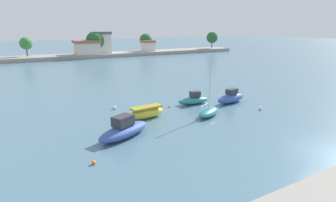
# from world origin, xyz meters

# --- Properties ---
(ground_plane) EXTENTS (400.00, 400.00, 0.00)m
(ground_plane) POSITION_xyz_m (0.00, 0.00, 0.00)
(ground_plane) COLOR slate
(moored_boat_0) EXTENTS (5.60, 3.83, 1.89)m
(moored_boat_0) POSITION_xyz_m (-11.75, 10.12, 0.65)
(moored_boat_0) COLOR #3856A8
(moored_boat_0) RESTS_ON ground
(moored_boat_1) EXTENTS (4.13, 1.74, 1.23)m
(moored_boat_1) POSITION_xyz_m (-7.94, 13.71, 0.59)
(moored_boat_1) COLOR yellow
(moored_boat_1) RESTS_ON ground
(moored_boat_2) EXTENTS (3.81, 2.86, 5.79)m
(moored_boat_2) POSITION_xyz_m (-2.05, 11.13, 0.44)
(moored_boat_2) COLOR teal
(moored_boat_2) RESTS_ON ground
(moored_boat_3) EXTENTS (4.04, 1.74, 1.53)m
(moored_boat_3) POSITION_xyz_m (-0.72, 15.75, 0.52)
(moored_boat_3) COLOR teal
(moored_boat_3) RESTS_ON ground
(moored_boat_4) EXTENTS (4.61, 2.10, 1.71)m
(moored_boat_4) POSITION_xyz_m (3.53, 13.95, 0.64)
(moored_boat_4) COLOR #3856A8
(moored_boat_4) RESTS_ON ground
(mooring_buoy_0) EXTENTS (0.29, 0.29, 0.29)m
(mooring_buoy_0) POSITION_xyz_m (-15.31, 6.62, 0.14)
(mooring_buoy_0) COLOR orange
(mooring_buoy_0) RESTS_ON ground
(mooring_buoy_1) EXTENTS (0.37, 0.37, 0.37)m
(mooring_buoy_1) POSITION_xyz_m (-9.62, 18.43, 0.19)
(mooring_buoy_1) COLOR white
(mooring_buoy_1) RESTS_ON ground
(mooring_buoy_3) EXTENTS (0.36, 0.36, 0.36)m
(mooring_buoy_3) POSITION_xyz_m (4.35, 10.00, 0.18)
(mooring_buoy_3) COLOR white
(mooring_buoy_3) RESTS_ON ground
(mooring_buoy_4) EXTENTS (0.24, 0.24, 0.24)m
(mooring_buoy_4) POSITION_xyz_m (-3.89, 16.02, 0.12)
(mooring_buoy_4) COLOR yellow
(mooring_buoy_4) RESTS_ON ground
(distant_shoreline) EXTENTS (107.99, 8.66, 7.53)m
(distant_shoreline) POSITION_xyz_m (-0.78, 74.25, 2.24)
(distant_shoreline) COLOR gray
(distant_shoreline) RESTS_ON ground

